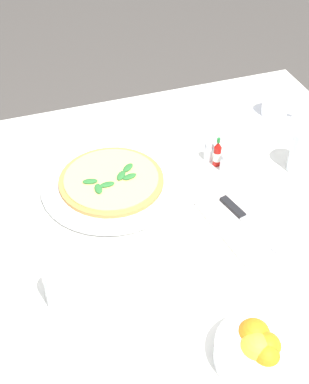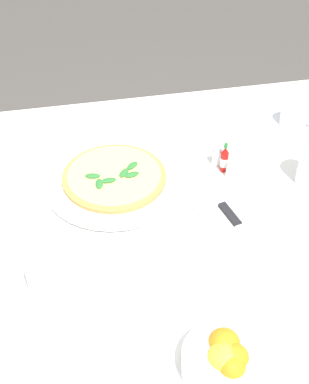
{
  "view_description": "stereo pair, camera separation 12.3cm",
  "coord_description": "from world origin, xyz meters",
  "views": [
    {
      "loc": [
        0.8,
        -0.38,
        1.56
      ],
      "look_at": [
        -0.07,
        -0.09,
        0.74
      ],
      "focal_mm": 48.71,
      "sensor_mm": 36.0,
      "label": 1
    },
    {
      "loc": [
        0.83,
        -0.27,
        1.56
      ],
      "look_at": [
        -0.07,
        -0.09,
        0.74
      ],
      "focal_mm": 48.71,
      "sensor_mm": 36.0,
      "label": 2
    }
  ],
  "objects": [
    {
      "name": "salt_shaker",
      "position": [
        -0.11,
        0.12,
        0.75
      ],
      "size": [
        0.03,
        0.03,
        0.06
      ],
      "color": "white",
      "rests_on": "dining_table"
    },
    {
      "name": "water_glass_right_edge",
      "position": [
        -0.07,
        -0.43,
        0.77
      ],
      "size": [
        0.07,
        0.07,
        0.11
      ],
      "color": "white",
      "rests_on": "dining_table"
    },
    {
      "name": "citrus_bowl",
      "position": [
        0.39,
        -0.05,
        0.75
      ],
      "size": [
        0.15,
        0.15,
        0.07
      ],
      "color": "white",
      "rests_on": "dining_table"
    },
    {
      "name": "pizza",
      "position": [
        -0.14,
        -0.17,
        0.75
      ],
      "size": [
        0.25,
        0.25,
        0.02
      ],
      "color": "#C68E47",
      "rests_on": "pizza_plate"
    },
    {
      "name": "napkin_folded",
      "position": [
        0.09,
        0.07,
        0.73
      ],
      "size": [
        0.24,
        0.16,
        0.02
      ],
      "rotation": [
        0.0,
        0.0,
        0.14
      ],
      "color": "white",
      "rests_on": "dining_table"
    },
    {
      "name": "pepper_shaker",
      "position": [
        -0.17,
        0.1,
        0.75
      ],
      "size": [
        0.03,
        0.03,
        0.06
      ],
      "color": "white",
      "rests_on": "dining_table"
    },
    {
      "name": "hot_sauce_bottle",
      "position": [
        -0.14,
        0.11,
        0.76
      ],
      "size": [
        0.02,
        0.02,
        0.08
      ],
      "color": "#B7140F",
      "rests_on": "dining_table"
    },
    {
      "name": "pizza_plate",
      "position": [
        -0.14,
        -0.17,
        0.73
      ],
      "size": [
        0.34,
        0.34,
        0.02
      ],
      "color": "white",
      "rests_on": "dining_table"
    },
    {
      "name": "water_glass_center_back",
      "position": [
        -0.06,
        0.3,
        0.77
      ],
      "size": [
        0.07,
        0.07,
        0.11
      ],
      "color": "white",
      "rests_on": "dining_table"
    },
    {
      "name": "coffee_cup_far_left",
      "position": [
        -0.29,
        0.36,
        0.75
      ],
      "size": [
        0.13,
        0.13,
        0.07
      ],
      "color": "white",
      "rests_on": "dining_table"
    },
    {
      "name": "dinner_knife",
      "position": [
        0.09,
        0.08,
        0.75
      ],
      "size": [
        0.19,
        0.06,
        0.01
      ],
      "rotation": [
        0.0,
        0.0,
        0.23
      ],
      "color": "silver",
      "rests_on": "napkin_folded"
    },
    {
      "name": "water_glass_near_left",
      "position": [
        0.16,
        -0.35,
        0.77
      ],
      "size": [
        0.07,
        0.07,
        0.1
      ],
      "color": "white",
      "rests_on": "dining_table"
    },
    {
      "name": "ground_plane",
      "position": [
        0.0,
        0.0,
        0.0
      ],
      "size": [
        8.0,
        8.0,
        0.0
      ],
      "primitive_type": "plane",
      "color": "#4C4742"
    },
    {
      "name": "dining_table",
      "position": [
        0.0,
        0.0,
        0.59
      ],
      "size": [
        1.05,
        1.05,
        0.72
      ],
      "color": "white",
      "rests_on": "ground_plane"
    }
  ]
}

